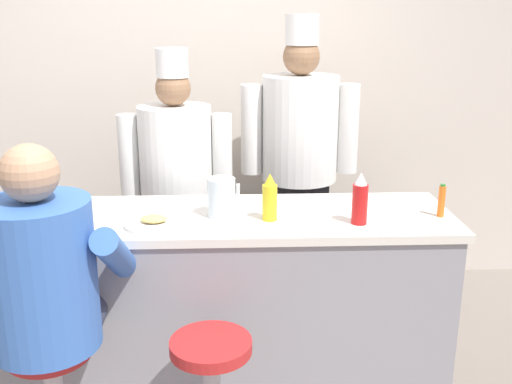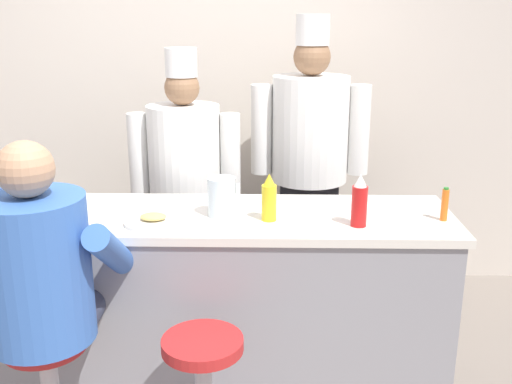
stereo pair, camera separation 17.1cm
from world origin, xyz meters
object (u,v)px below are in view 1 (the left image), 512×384
object	(u,v)px
ketchup_bottle_red	(360,200)
hot_sauce_bottle_orange	(442,201)
water_pitcher_clear	(221,197)
breakfast_plate	(154,223)
empty_stool_round	(212,384)
mustard_bottle_yellow	(270,199)
diner_seated_blue	(45,281)
cook_in_whites_near	(177,180)
cook_in_whites_far	(299,154)

from	to	relation	value
ketchup_bottle_red	hot_sauce_bottle_orange	world-z (taller)	ketchup_bottle_red
water_pitcher_clear	breakfast_plate	xyz separation A→B (m)	(-0.30, -0.12, -0.08)
hot_sauce_bottle_orange	empty_stool_round	size ratio (longest dim) A/B	0.26
mustard_bottle_yellow	diner_seated_blue	size ratio (longest dim) A/B	0.16
diner_seated_blue	cook_in_whites_near	world-z (taller)	cook_in_whites_near
ketchup_bottle_red	cook_in_whites_far	xyz separation A→B (m)	(-0.15, 1.08, -0.04)
water_pitcher_clear	ketchup_bottle_red	bearing A→B (deg)	-11.63
mustard_bottle_yellow	cook_in_whites_near	size ratio (longest dim) A/B	0.13
breakfast_plate	water_pitcher_clear	bearing A→B (deg)	22.01
hot_sauce_bottle_orange	water_pitcher_clear	world-z (taller)	water_pitcher_clear
water_pitcher_clear	breakfast_plate	world-z (taller)	water_pitcher_clear
ketchup_bottle_red	hot_sauce_bottle_orange	distance (m)	0.41
water_pitcher_clear	diner_seated_blue	distance (m)	0.87
hot_sauce_bottle_orange	cook_in_whites_near	xyz separation A→B (m)	(-1.31, 0.78, -0.10)
breakfast_plate	cook_in_whites_near	bearing A→B (deg)	88.13
mustard_bottle_yellow	breakfast_plate	xyz separation A→B (m)	(-0.53, -0.06, -0.09)
mustard_bottle_yellow	empty_stool_round	size ratio (longest dim) A/B	0.36
ketchup_bottle_red	breakfast_plate	xyz separation A→B (m)	(-0.93, 0.01, -0.10)
mustard_bottle_yellow	water_pitcher_clear	bearing A→B (deg)	164.56
cook_in_whites_near	cook_in_whites_far	bearing A→B (deg)	16.46
diner_seated_blue	cook_in_whites_near	size ratio (longest dim) A/B	0.85
diner_seated_blue	hot_sauce_bottle_orange	bearing A→B (deg)	15.12
ketchup_bottle_red	hot_sauce_bottle_orange	xyz separation A→B (m)	(0.40, 0.08, -0.04)
water_pitcher_clear	empty_stool_round	distance (m)	0.84
water_pitcher_clear	cook_in_whites_near	xyz separation A→B (m)	(-0.28, 0.73, -0.12)
empty_stool_round	ketchup_bottle_red	bearing A→B (deg)	32.01
mustard_bottle_yellow	cook_in_whites_near	world-z (taller)	cook_in_whites_near
hot_sauce_bottle_orange	ketchup_bottle_red	bearing A→B (deg)	-168.63
diner_seated_blue	cook_in_whites_far	size ratio (longest dim) A/B	0.76
breakfast_plate	cook_in_whites_near	world-z (taller)	cook_in_whites_near
ketchup_bottle_red	cook_in_whites_near	world-z (taller)	cook_in_whites_near
water_pitcher_clear	empty_stool_round	size ratio (longest dim) A/B	0.30
ketchup_bottle_red	water_pitcher_clear	xyz separation A→B (m)	(-0.63, 0.13, -0.02)
water_pitcher_clear	diner_seated_blue	size ratio (longest dim) A/B	0.13
water_pitcher_clear	empty_stool_round	xyz separation A→B (m)	(-0.04, -0.55, -0.63)
hot_sauce_bottle_orange	empty_stool_round	distance (m)	1.33
mustard_bottle_yellow	ketchup_bottle_red	bearing A→B (deg)	-9.47
diner_seated_blue	cook_in_whites_far	world-z (taller)	cook_in_whites_far
diner_seated_blue	cook_in_whites_near	xyz separation A→B (m)	(0.41, 1.24, 0.06)
breakfast_plate	cook_in_whites_far	distance (m)	1.33
ketchup_bottle_red	diner_seated_blue	xyz separation A→B (m)	(-1.31, -0.38, -0.19)
diner_seated_blue	cook_in_whites_near	bearing A→B (deg)	71.75
mustard_bottle_yellow	cook_in_whites_near	bearing A→B (deg)	122.15
water_pitcher_clear	cook_in_whites_near	world-z (taller)	cook_in_whites_near
mustard_bottle_yellow	hot_sauce_bottle_orange	world-z (taller)	mustard_bottle_yellow
mustard_bottle_yellow	breakfast_plate	world-z (taller)	mustard_bottle_yellow
ketchup_bottle_red	empty_stool_round	bearing A→B (deg)	-147.99
mustard_bottle_yellow	empty_stool_round	world-z (taller)	mustard_bottle_yellow
breakfast_plate	diner_seated_blue	distance (m)	0.55
diner_seated_blue	empty_stool_round	distance (m)	0.79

